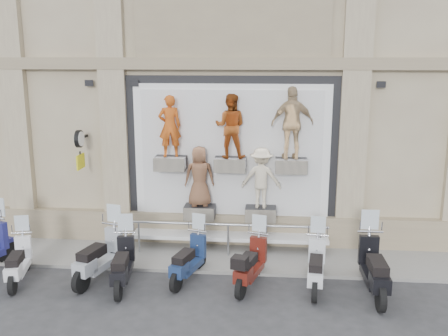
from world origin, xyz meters
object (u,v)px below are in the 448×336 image
Objects in this scene: guard_rail at (228,241)px; scooter_b at (18,253)px; scooter_h at (375,257)px; scooter_c at (99,246)px; scooter_f at (251,255)px; scooter_g at (316,257)px; scooter_d at (122,255)px; clock_sign_bracket at (80,144)px; scooter_e at (188,251)px.

guard_rail is 2.93× the size of scooter_b.
scooter_b is (-4.62, -1.78, 0.24)m from guard_rail.
scooter_c is at bearing 177.77° from scooter_h.
scooter_h is at bearing 12.68° from scooter_f.
guard_rail is 2.56m from scooter_g.
scooter_b is 0.95× the size of scooter_f.
scooter_d is 4.28m from scooter_g.
scooter_c is at bearing -164.43° from scooter_f.
scooter_h is at bearing -16.44° from clock_sign_bracket.
scooter_e is at bearing -120.71° from guard_rail.
scooter_f reaches higher than scooter_e.
scooter_e is (-0.79, -1.34, 0.25)m from guard_rail.
clock_sign_bracket is at bearing 173.16° from guard_rail.
scooter_h is at bearing 14.03° from scooter_c.
guard_rail is at bearing 31.30° from scooter_d.
scooter_h reaches higher than guard_rail.
scooter_c is (1.79, 0.31, 0.10)m from scooter_b.
clock_sign_bracket is at bearing 134.67° from scooter_c.
scooter_e is 0.96× the size of scooter_f.
scooter_b is at bearing -160.92° from scooter_f.
clock_sign_bracket is 0.59× the size of scooter_b.
scooter_e is (3.82, 0.44, 0.01)m from scooter_b.
scooter_g is (5.97, -1.95, -2.06)m from clock_sign_bracket.
scooter_d is at bearing -13.92° from scooter_b.
scooter_g is at bearing -35.56° from guard_rail.
scooter_e is at bearing 9.86° from scooter_d.
scooter_c is (1.07, -1.94, -2.00)m from clock_sign_bracket.
clock_sign_bracket is at bearing 168.49° from scooter_g.
guard_rail is at bearing 75.52° from scooter_e.
scooter_e is at bearing 19.51° from scooter_c.
clock_sign_bracket is 0.56× the size of scooter_f.
scooter_c is at bearing -4.11° from scooter_b.
scooter_f reaches higher than scooter_b.
guard_rail is 4.96× the size of clock_sign_bracket.
clock_sign_bracket is 5.35m from scooter_f.
scooter_c is at bearing 145.98° from scooter_d.
scooter_e is (1.41, 0.44, -0.04)m from scooter_d.
scooter_b is 0.93× the size of scooter_d.
scooter_b is at bearing 172.31° from scooter_d.
scooter_d is 1.48m from scooter_e.
scooter_f is (0.63, -1.50, 0.27)m from guard_rail.
scooter_e is at bearing -176.31° from scooter_g.
guard_rail is 2.74× the size of scooter_d.
scooter_d is at bearing -146.26° from scooter_e.
guard_rail is 2.55× the size of scooter_c.
guard_rail is at bearing 152.72° from scooter_h.
scooter_g is at bearing 16.72° from scooter_f.
scooter_d is (0.63, -0.31, -0.06)m from scooter_c.
scooter_b is 3.85m from scooter_e.
scooter_d reaches higher than scooter_g.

